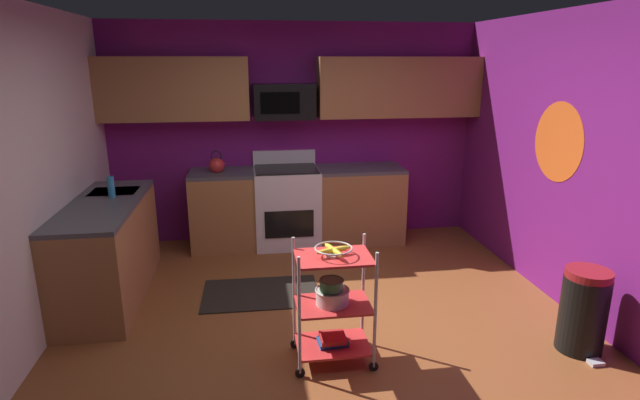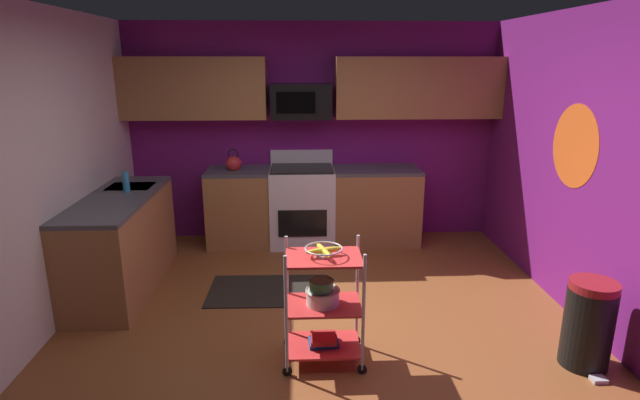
{
  "view_description": "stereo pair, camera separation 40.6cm",
  "coord_description": "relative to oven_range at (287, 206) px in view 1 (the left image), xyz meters",
  "views": [
    {
      "loc": [
        -0.58,
        -3.67,
        2.17
      ],
      "look_at": [
        -0.0,
        0.28,
        1.05
      ],
      "focal_mm": 28.21,
      "sensor_mm": 36.0,
      "label": 1
    },
    {
      "loc": [
        -0.18,
        -3.71,
        2.17
      ],
      "look_at": [
        -0.0,
        0.28,
        1.05
      ],
      "focal_mm": 28.21,
      "sensor_mm": 36.0,
      "label": 2
    }
  ],
  "objects": [
    {
      "name": "floor",
      "position": [
        0.14,
        -2.1,
        -0.5
      ],
      "size": [
        4.4,
        4.8,
        0.04
      ],
      "primitive_type": "cube",
      "color": "brown",
      "rests_on": "ground"
    },
    {
      "name": "wall_back",
      "position": [
        0.14,
        0.33,
        0.82
      ],
      "size": [
        4.52,
        0.06,
        2.6
      ],
      "primitive_type": "cube",
      "color": "#751970",
      "rests_on": "ground"
    },
    {
      "name": "wall_left",
      "position": [
        -2.09,
        -2.1,
        0.82
      ],
      "size": [
        0.06,
        4.8,
        2.6
      ],
      "primitive_type": "cube",
      "color": "silver",
      "rests_on": "ground"
    },
    {
      "name": "wall_right",
      "position": [
        2.37,
        -2.1,
        0.82
      ],
      "size": [
        0.06,
        4.8,
        2.6
      ],
      "primitive_type": "cube",
      "color": "#751970",
      "rests_on": "ground"
    },
    {
      "name": "wall_flower_decal",
      "position": [
        2.34,
        -1.63,
        0.97
      ],
      "size": [
        0.0,
        0.72,
        0.72
      ],
      "primitive_type": "cylinder",
      "rotation": [
        0.0,
        1.57,
        0.0
      ],
      "color": "#E5591E"
    },
    {
      "name": "counter_run",
      "position": [
        -0.64,
        -0.48,
        -0.01
      ],
      "size": [
        3.46,
        2.33,
        0.92
      ],
      "color": "#9E6B3D",
      "rests_on": "ground"
    },
    {
      "name": "oven_range",
      "position": [
        0.0,
        0.0,
        0.0
      ],
      "size": [
        0.76,
        0.65,
        1.1
      ],
      "color": "white",
      "rests_on": "ground"
    },
    {
      "name": "upper_cabinets",
      "position": [
        0.17,
        0.13,
        1.37
      ],
      "size": [
        4.4,
        0.33,
        0.7
      ],
      "color": "#9E6B3D"
    },
    {
      "name": "microwave",
      "position": [
        -0.0,
        0.1,
        1.22
      ],
      "size": [
        0.7,
        0.39,
        0.4
      ],
      "color": "black"
    },
    {
      "name": "rolling_cart",
      "position": [
        0.13,
        -2.52,
        -0.03
      ],
      "size": [
        0.6,
        0.4,
        0.91
      ],
      "color": "silver",
      "rests_on": "ground"
    },
    {
      "name": "fruit_bowl",
      "position": [
        0.13,
        -2.52,
        0.4
      ],
      "size": [
        0.27,
        0.27,
        0.07
      ],
      "color": "silver",
      "rests_on": "rolling_cart"
    },
    {
      "name": "mixing_bowl_large",
      "position": [
        0.12,
        -2.52,
        0.04
      ],
      "size": [
        0.25,
        0.25,
        0.11
      ],
      "color": "silver",
      "rests_on": "rolling_cart"
    },
    {
      "name": "mixing_bowl_small",
      "position": [
        0.12,
        -2.53,
        0.14
      ],
      "size": [
        0.18,
        0.18,
        0.08
      ],
      "color": "#387F4C",
      "rests_on": "rolling_cart"
    },
    {
      "name": "book_stack",
      "position": [
        0.13,
        -2.52,
        -0.32
      ],
      "size": [
        0.23,
        0.18,
        0.07
      ],
      "color": "#1E4C8C",
      "rests_on": "rolling_cart"
    },
    {
      "name": "kettle",
      "position": [
        -0.8,
        -0.0,
        0.52
      ],
      "size": [
        0.21,
        0.18,
        0.26
      ],
      "color": "red",
      "rests_on": "counter_run"
    },
    {
      "name": "dish_soap_bottle",
      "position": [
        -1.72,
        -0.99,
        0.54
      ],
      "size": [
        0.06,
        0.06,
        0.2
      ],
      "primitive_type": "cylinder",
      "color": "#2D8CBF",
      "rests_on": "counter_run"
    },
    {
      "name": "trash_can",
      "position": [
        2.04,
        -2.66,
        -0.15
      ],
      "size": [
        0.34,
        0.42,
        0.66
      ],
      "color": "black",
      "rests_on": "ground"
    },
    {
      "name": "floor_rug",
      "position": [
        -0.37,
        -1.34,
        -0.47
      ],
      "size": [
        1.11,
        0.72,
        0.01
      ],
      "primitive_type": "cube",
      "rotation": [
        0.0,
        0.0,
        -0.02
      ],
      "color": "black",
      "rests_on": "ground"
    }
  ]
}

